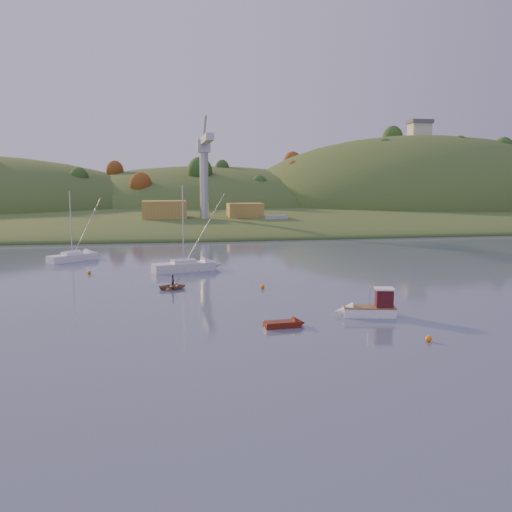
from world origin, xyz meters
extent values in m
plane|color=#3E4D65|center=(0.00, 0.00, 0.00)|extent=(500.00, 500.00, 0.00)
cube|color=#30481C|center=(0.00, 230.00, 0.00)|extent=(620.00, 220.00, 1.50)
ellipsoid|color=#30481C|center=(0.00, 165.00, 0.00)|extent=(640.00, 150.00, 7.00)
ellipsoid|color=#30481C|center=(10.00, 210.00, 0.00)|extent=(140.00, 120.00, 36.00)
ellipsoid|color=#30481C|center=(95.00, 195.00, 0.00)|extent=(150.00, 130.00, 60.00)
cube|color=beige|center=(95.00, 195.00, 32.50)|extent=(8.00, 6.00, 5.00)
cube|color=#595960|center=(95.00, 195.00, 35.70)|extent=(9.00, 7.00, 1.50)
cube|color=slate|center=(5.00, 122.00, 1.20)|extent=(42.00, 16.00, 2.40)
cube|color=#AA8538|center=(-8.00, 123.00, 4.80)|extent=(11.00, 8.00, 4.80)
cube|color=#AA8538|center=(13.00, 124.00, 4.40)|extent=(9.00, 7.00, 4.00)
cylinder|color=#B7B7BC|center=(2.00, 120.00, 11.40)|extent=(2.20, 2.20, 18.00)
cube|color=#B7B7BC|center=(2.00, 120.00, 20.90)|extent=(3.20, 3.20, 3.20)
cube|color=#B7B7BC|center=(2.00, 111.00, 21.90)|extent=(1.80, 18.00, 1.60)
cube|color=#B7B7BC|center=(2.00, 125.00, 21.90)|extent=(1.80, 10.00, 1.60)
cube|color=white|center=(9.43, 24.62, 0.43)|extent=(4.99, 2.72, 0.85)
cone|color=white|center=(7.13, 25.15, 0.43)|extent=(1.99, 2.03, 1.70)
cube|color=brown|center=(9.43, 24.62, 0.87)|extent=(5.00, 2.77, 0.11)
cube|color=#4A1116|center=(10.73, 24.33, 1.70)|extent=(1.79, 1.72, 1.70)
cube|color=white|center=(10.73, 24.33, 2.60)|extent=(2.02, 1.95, 0.14)
cylinder|color=silver|center=(9.43, 24.62, 1.99)|extent=(0.10, 0.10, 2.27)
cube|color=white|center=(-22.87, 66.86, 0.53)|extent=(7.37, 6.84, 1.06)
cube|color=white|center=(-22.87, 66.86, 1.11)|extent=(3.33, 3.22, 0.68)
cylinder|color=silver|center=(-22.87, 66.86, 5.91)|extent=(0.18, 0.18, 9.68)
cylinder|color=silver|center=(-22.87, 66.86, 1.36)|extent=(2.42, 2.12, 0.12)
cylinder|color=white|center=(-22.87, 66.86, 1.46)|extent=(2.28, 2.05, 0.36)
cube|color=silver|center=(-6.26, 53.92, 0.59)|extent=(8.90, 4.80, 1.17)
cube|color=silver|center=(-6.26, 53.92, 1.22)|extent=(3.60, 2.72, 0.75)
cylinder|color=silver|center=(-6.26, 53.92, 6.50)|extent=(0.18, 0.18, 10.65)
cylinder|color=silver|center=(-6.26, 53.92, 1.47)|extent=(3.31, 1.05, 0.12)
cylinder|color=silver|center=(-6.26, 53.92, 1.57)|extent=(2.97, 1.17, 0.36)
imported|color=#967553|center=(-8.08, 41.03, 0.32)|extent=(3.58, 2.93, 0.65)
imported|color=black|center=(-8.08, 41.03, 0.71)|extent=(0.45, 0.58, 1.42)
cube|color=#601B0D|center=(0.65, 22.13, 0.26)|extent=(3.20, 1.51, 0.52)
cone|color=#601B0D|center=(2.20, 22.27, 0.26)|extent=(1.19, 1.33, 1.24)
cube|color=slate|center=(19.84, 118.00, 0.89)|extent=(14.33, 6.47, 1.78)
cube|color=#B7B7BC|center=(19.84, 118.00, 2.38)|extent=(6.24, 3.62, 2.38)
sphere|color=orange|center=(10.93, 15.84, 0.25)|extent=(0.50, 0.50, 0.50)
sphere|color=orange|center=(2.14, 39.47, 0.25)|extent=(0.50, 0.50, 0.50)
sphere|color=orange|center=(-18.83, 53.39, 0.25)|extent=(0.50, 0.50, 0.50)
camera|label=1|loc=(-9.61, -24.29, 12.52)|focal=40.00mm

